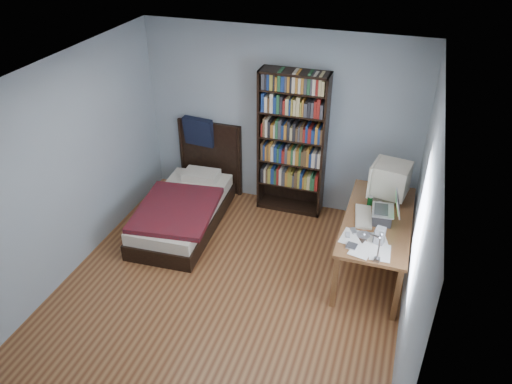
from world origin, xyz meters
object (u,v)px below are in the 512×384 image
at_px(laptop, 384,214).
at_px(desk, 379,219).
at_px(bookshelf, 292,144).
at_px(keyboard, 363,217).
at_px(bed, 186,206).
at_px(crt_monitor, 389,179).
at_px(desk_lamp, 366,241).
at_px(soda_can, 370,201).
at_px(speaker, 380,236).

bearing_deg(laptop, desk, 96.39).
relative_size(laptop, bookshelf, 0.19).
bearing_deg(keyboard, bed, 165.94).
height_order(desk, keyboard, keyboard).
bearing_deg(laptop, crt_monitor, 91.37).
relative_size(desk_lamp, keyboard, 1.33).
height_order(laptop, soda_can, laptop).
bearing_deg(speaker, bookshelf, 142.58).
distance_m(desk_lamp, soda_can, 1.46).
height_order(keyboard, bookshelf, bookshelf).
bearing_deg(desk, keyboard, -108.49).
height_order(desk_lamp, bookshelf, bookshelf).
height_order(crt_monitor, speaker, crt_monitor).
distance_m(crt_monitor, keyboard, 0.60).
height_order(soda_can, bookshelf, bookshelf).
height_order(speaker, soda_can, speaker).
bearing_deg(desk_lamp, bookshelf, 120.12).
relative_size(desk, keyboard, 3.56).
height_order(soda_can, bed, bed).
bearing_deg(laptop, soda_can, 121.83).
height_order(keyboard, speaker, speaker).
height_order(desk_lamp, keyboard, desk_lamp).
distance_m(speaker, soda_can, 0.74).
xyz_separation_m(desk_lamp, keyboard, (-0.12, 1.10, -0.48)).
bearing_deg(laptop, speaker, -90.13).
height_order(crt_monitor, keyboard, crt_monitor).
relative_size(crt_monitor, bed, 0.24).
bearing_deg(speaker, keyboard, 127.38).
bearing_deg(crt_monitor, laptop, -88.63).
relative_size(keyboard, soda_can, 4.16).
relative_size(laptop, speaker, 1.98).
xyz_separation_m(desk, keyboard, (-0.16, -0.49, 0.33)).
height_order(laptop, speaker, laptop).
distance_m(desk_lamp, bookshelf, 2.47).
relative_size(speaker, bed, 0.10).
distance_m(crt_monitor, bed, 2.70).
xyz_separation_m(desk_lamp, speaker, (0.10, 0.68, -0.40)).
distance_m(laptop, speaker, 0.41).
relative_size(desk, desk_lamp, 2.67).
bearing_deg(crt_monitor, desk_lamp, -93.31).
relative_size(speaker, soda_can, 1.74).
xyz_separation_m(soda_can, bookshelf, (-1.15, 0.74, 0.22)).
bearing_deg(desk, crt_monitor, 7.51).
relative_size(laptop, keyboard, 0.83).
relative_size(crt_monitor, keyboard, 1.05).
bearing_deg(bookshelf, speaker, -47.35).
bearing_deg(speaker, laptop, 99.80).
bearing_deg(soda_can, laptop, -58.17).
bearing_deg(bed, crt_monitor, 5.72).
distance_m(bookshelf, bed, 1.66).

